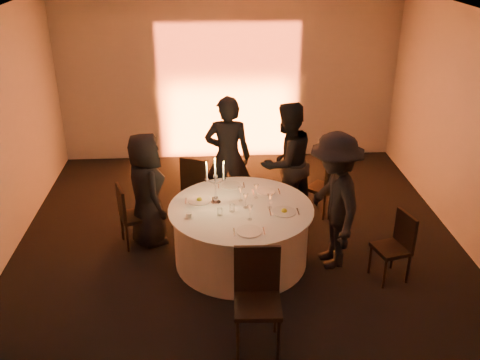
{
  "coord_description": "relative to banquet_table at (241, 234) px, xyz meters",
  "views": [
    {
      "loc": [
        -0.37,
        -5.8,
        3.9
      ],
      "look_at": [
        0.0,
        0.2,
        1.05
      ],
      "focal_mm": 40.0,
      "sensor_mm": 36.0,
      "label": 1
    }
  ],
  "objects": [
    {
      "name": "wine_glass_b",
      "position": [
        0.06,
        -0.01,
        0.52
      ],
      "size": [
        0.07,
        0.07,
        0.19
      ],
      "color": "white",
      "rests_on": "banquet_table"
    },
    {
      "name": "ceiling",
      "position": [
        0.0,
        0.0,
        2.62
      ],
      "size": [
        7.0,
        7.0,
        0.0
      ],
      "primitive_type": "plane",
      "rotation": [
        3.14,
        0.0,
        0.0
      ],
      "color": "silver",
      "rests_on": "wall_back"
    },
    {
      "name": "chair_left",
      "position": [
        -1.44,
        0.47,
        0.1
      ],
      "size": [
        0.49,
        0.49,
        0.87
      ],
      "rotation": [
        0.0,
        0.0,
        1.92
      ],
      "color": "black",
      "rests_on": "floor"
    },
    {
      "name": "uplighter_fixture",
      "position": [
        0.0,
        3.2,
        -0.33
      ],
      "size": [
        0.25,
        0.12,
        0.1
      ],
      "primitive_type": "cube",
      "color": "black",
      "rests_on": "floor"
    },
    {
      "name": "guest_left",
      "position": [
        -1.21,
        0.54,
        0.4
      ],
      "size": [
        0.77,
        0.9,
        1.56
      ],
      "primitive_type": "imported",
      "rotation": [
        0.0,
        0.0,
        1.99
      ],
      "color": "black",
      "rests_on": "floor"
    },
    {
      "name": "wine_glass_d",
      "position": [
        0.21,
        0.24,
        0.52
      ],
      "size": [
        0.07,
        0.07,
        0.19
      ],
      "color": "white",
      "rests_on": "banquet_table"
    },
    {
      "name": "guest_back_right",
      "position": [
        0.71,
        1.1,
        0.5
      ],
      "size": [
        1.08,
        1.03,
        1.76
      ],
      "primitive_type": "imported",
      "rotation": [
        0.0,
        0.0,
        -2.56
      ],
      "color": "black",
      "rests_on": "floor"
    },
    {
      "name": "wall_back",
      "position": [
        0.0,
        3.5,
        1.12
      ],
      "size": [
        7.0,
        0.0,
        7.0
      ],
      "primitive_type": "plane",
      "rotation": [
        1.57,
        0.0,
        0.0
      ],
      "color": "beige",
      "rests_on": "floor"
    },
    {
      "name": "coffee_cup",
      "position": [
        -0.63,
        -0.22,
        0.42
      ],
      "size": [
        0.11,
        0.11,
        0.07
      ],
      "color": "white",
      "rests_on": "banquet_table"
    },
    {
      "name": "chair_right",
      "position": [
        1.84,
        -0.48,
        0.1
      ],
      "size": [
        0.47,
        0.46,
        0.86
      ],
      "rotation": [
        0.0,
        0.0,
        -1.3
      ],
      "color": "black",
      "rests_on": "floor"
    },
    {
      "name": "chair_back_right",
      "position": [
        1.32,
        1.15,
        0.09
      ],
      "size": [
        0.53,
        0.53,
        0.85
      ],
      "rotation": [
        0.0,
        0.0,
        -2.33
      ],
      "color": "black",
      "rests_on": "floor"
    },
    {
      "name": "floor",
      "position": [
        0.0,
        0.0,
        -0.38
      ],
      "size": [
        7.0,
        7.0,
        0.0
      ],
      "primitive_type": "plane",
      "color": "black",
      "rests_on": "ground"
    },
    {
      "name": "banquet_table",
      "position": [
        0.0,
        0.0,
        0.0
      ],
      "size": [
        1.8,
        1.8,
        0.77
      ],
      "color": "black",
      "rests_on": "floor"
    },
    {
      "name": "plate_left",
      "position": [
        -0.51,
        0.2,
        0.4
      ],
      "size": [
        0.36,
        0.29,
        0.08
      ],
      "color": "white",
      "rests_on": "banquet_table"
    },
    {
      "name": "chair_front",
      "position": [
        0.07,
        -1.48,
        0.22
      ],
      "size": [
        0.48,
        0.48,
        1.06
      ],
      "rotation": [
        0.0,
        0.0,
        -0.04
      ],
      "color": "black",
      "rests_on": "floor"
    },
    {
      "name": "guest_right",
      "position": [
        1.12,
        -0.12,
        0.5
      ],
      "size": [
        0.77,
        1.2,
        1.76
      ],
      "primitive_type": "imported",
      "rotation": [
        0.0,
        0.0,
        -1.47
      ],
      "color": "black",
      "rests_on": "floor"
    },
    {
      "name": "candelabra",
      "position": [
        -0.31,
        0.13,
        0.6
      ],
      "size": [
        0.26,
        0.13,
        0.63
      ],
      "color": "white",
      "rests_on": "banquet_table"
    },
    {
      "name": "plate_right",
      "position": [
        0.51,
        -0.16,
        0.4
      ],
      "size": [
        0.36,
        0.29,
        0.08
      ],
      "color": "white",
      "rests_on": "banquet_table"
    },
    {
      "name": "chair_back_left",
      "position": [
        -0.56,
        1.26,
        0.15
      ],
      "size": [
        0.54,
        0.54,
        0.94
      ],
      "rotation": [
        0.0,
        0.0,
        2.76
      ],
      "color": "black",
      "rests_on": "floor"
    },
    {
      "name": "guest_back_left",
      "position": [
        -0.11,
        1.27,
        0.53
      ],
      "size": [
        0.7,
        0.49,
        1.82
      ],
      "primitive_type": "imported",
      "rotation": [
        0.0,
        0.0,
        3.06
      ],
      "color": "black",
      "rests_on": "floor"
    },
    {
      "name": "wine_glass_e",
      "position": [
        0.09,
        -0.31,
        0.52
      ],
      "size": [
        0.07,
        0.07,
        0.19
      ],
      "color": "white",
      "rests_on": "banquet_table"
    },
    {
      "name": "tumbler_a",
      "position": [
        -0.27,
        -0.18,
        0.43
      ],
      "size": [
        0.07,
        0.07,
        0.09
      ],
      "primitive_type": "cylinder",
      "color": "white",
      "rests_on": "banquet_table"
    },
    {
      "name": "plate_back_right",
      "position": [
        0.35,
        0.4,
        0.39
      ],
      "size": [
        0.35,
        0.25,
        0.01
      ],
      "color": "white",
      "rests_on": "banquet_table"
    },
    {
      "name": "tumbler_b",
      "position": [
        -0.12,
        -0.09,
        0.43
      ],
      "size": [
        0.07,
        0.07,
        0.09
      ],
      "primitive_type": "cylinder",
      "color": "white",
      "rests_on": "banquet_table"
    },
    {
      "name": "wine_glass_c",
      "position": [
        0.35,
        -0.03,
        0.52
      ],
      "size": [
        0.07,
        0.07,
        0.19
      ],
      "color": "white",
      "rests_on": "banquet_table"
    },
    {
      "name": "plate_front",
      "position": [
        0.05,
        -0.59,
        0.39
      ],
      "size": [
        0.36,
        0.29,
        0.01
      ],
      "color": "white",
      "rests_on": "banquet_table"
    },
    {
      "name": "wine_glass_a",
      "position": [
        0.01,
        0.18,
        0.52
      ],
      "size": [
        0.07,
        0.07,
        0.19
      ],
      "color": "white",
      "rests_on": "banquet_table"
    },
    {
      "name": "plate_back_left",
      "position": [
        -0.09,
        0.62,
        0.39
      ],
      "size": [
        0.36,
        0.26,
        0.01
      ],
      "color": "white",
      "rests_on": "banquet_table"
    }
  ]
}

